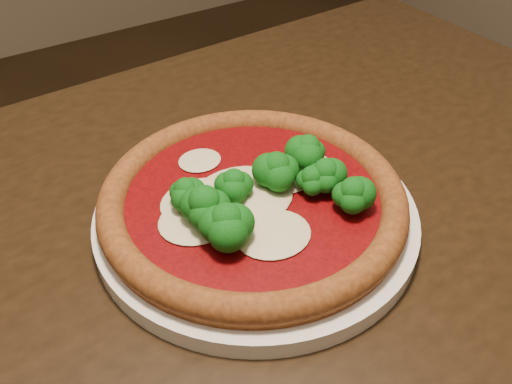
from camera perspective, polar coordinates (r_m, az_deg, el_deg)
dining_table at (r=0.59m, az=-1.77°, el=-15.00°), size 1.22×0.88×0.75m
plate at (r=0.56m, az=0.00°, el=-2.46°), size 0.31×0.31×0.02m
pizza at (r=0.54m, az=-0.20°, el=-0.56°), size 0.29×0.29×0.06m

